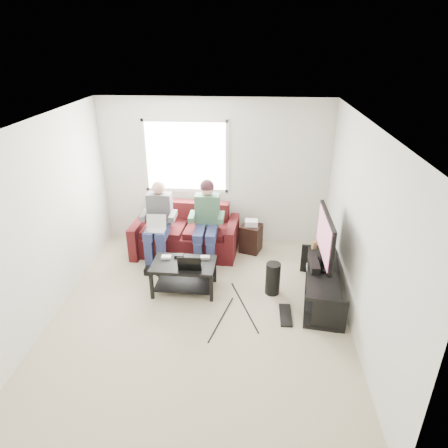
{
  "coord_description": "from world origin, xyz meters",
  "views": [
    {
      "loc": [
        0.66,
        -4.44,
        3.48
      ],
      "look_at": [
        0.28,
        0.6,
        1.1
      ],
      "focal_mm": 32.0,
      "sensor_mm": 36.0,
      "label": 1
    }
  ],
  "objects_px": {
    "tv_stand": "(321,286)",
    "tv": "(325,238)",
    "coffee_table": "(184,270)",
    "subwoofer": "(273,279)",
    "sofa": "(186,235)",
    "end_table": "(251,237)"
  },
  "relations": [
    {
      "from": "end_table",
      "to": "tv",
      "type": "bearing_deg",
      "value": -51.02
    },
    {
      "from": "subwoofer",
      "to": "tv",
      "type": "bearing_deg",
      "value": 0.29
    },
    {
      "from": "sofa",
      "to": "tv",
      "type": "distance_m",
      "value": 2.55
    },
    {
      "from": "coffee_table",
      "to": "subwoofer",
      "type": "xyz_separation_m",
      "value": [
        1.32,
        0.02,
        -0.09
      ]
    },
    {
      "from": "sofa",
      "to": "tv",
      "type": "bearing_deg",
      "value": -28.75
    },
    {
      "from": "end_table",
      "to": "sofa",
      "type": "bearing_deg",
      "value": -175.89
    },
    {
      "from": "coffee_table",
      "to": "tv_stand",
      "type": "bearing_deg",
      "value": -2.2
    },
    {
      "from": "tv_stand",
      "to": "tv",
      "type": "xyz_separation_m",
      "value": [
        -0.0,
        0.1,
        0.73
      ]
    },
    {
      "from": "coffee_table",
      "to": "end_table",
      "type": "height_order",
      "value": "end_table"
    },
    {
      "from": "subwoofer",
      "to": "end_table",
      "type": "height_order",
      "value": "end_table"
    },
    {
      "from": "tv",
      "to": "subwoofer",
      "type": "xyz_separation_m",
      "value": [
        -0.69,
        -0.0,
        -0.7
      ]
    },
    {
      "from": "end_table",
      "to": "subwoofer",
      "type": "bearing_deg",
      "value": -75.13
    },
    {
      "from": "tv",
      "to": "end_table",
      "type": "relative_size",
      "value": 1.83
    },
    {
      "from": "sofa",
      "to": "end_table",
      "type": "xyz_separation_m",
      "value": [
        1.14,
        0.08,
        -0.04
      ]
    },
    {
      "from": "coffee_table",
      "to": "subwoofer",
      "type": "height_order",
      "value": "subwoofer"
    },
    {
      "from": "tv_stand",
      "to": "subwoofer",
      "type": "xyz_separation_m",
      "value": [
        -0.69,
        0.1,
        0.03
      ]
    },
    {
      "from": "tv_stand",
      "to": "end_table",
      "type": "bearing_deg",
      "value": 126.94
    },
    {
      "from": "tv_stand",
      "to": "end_table",
      "type": "distance_m",
      "value": 1.71
    },
    {
      "from": "sofa",
      "to": "coffee_table",
      "type": "height_order",
      "value": "sofa"
    },
    {
      "from": "tv_stand",
      "to": "tv",
      "type": "distance_m",
      "value": 0.74
    },
    {
      "from": "tv_stand",
      "to": "tv",
      "type": "relative_size",
      "value": 1.38
    },
    {
      "from": "sofa",
      "to": "end_table",
      "type": "height_order",
      "value": "sofa"
    }
  ]
}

